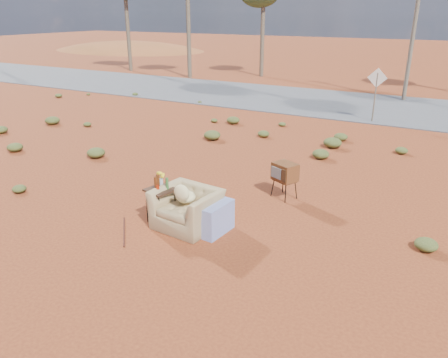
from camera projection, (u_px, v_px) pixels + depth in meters
The scene contains 10 objects.
ground at pixel (180, 236), 9.00m from camera, with size 140.00×140.00×0.00m, color brown.
highway at pixel (353, 105), 21.27m from camera, with size 140.00×7.00×0.04m, color #565659.
dirt_mound at pixel (129, 50), 50.21m from camera, with size 26.00×18.00×2.00m, color #A04F26.
armchair at pixel (191, 205), 9.16m from camera, with size 1.60×0.98×1.12m.
tv_unit at pixel (285, 172), 10.59m from camera, with size 0.69×0.64×0.90m.
side_table at pixel (160, 187), 9.35m from camera, with size 0.66×0.66×1.09m.
rusty_bar at pixel (124, 231), 9.14m from camera, with size 0.03×0.03×1.30m, color #521F16.
road_sign at pixel (376, 85), 17.60m from camera, with size 0.78×0.06×2.19m.
utility_pole_center at pixel (416, 14), 20.92m from camera, with size 1.40×0.20×8.00m.
scrub_patch at pixel (240, 162), 12.92m from camera, with size 17.49×8.07×0.33m.
Camera 1 is at (4.61, -6.56, 4.35)m, focal length 35.00 mm.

